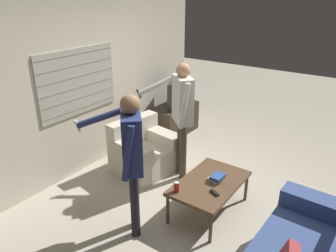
{
  "coord_description": "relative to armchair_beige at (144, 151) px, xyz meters",
  "views": [
    {
      "loc": [
        -3.09,
        -1.63,
        2.6
      ],
      "look_at": [
        -0.02,
        0.55,
        1.0
      ],
      "focal_mm": 35.0,
      "sensor_mm": 36.0,
      "label": 1
    }
  ],
  "objects": [
    {
      "name": "tv_stand",
      "position": [
        1.37,
        0.38,
        -0.02
      ],
      "size": [
        0.99,
        0.51,
        0.56
      ],
      "color": "#33281E",
      "rests_on": "ground_plane"
    },
    {
      "name": "person_left_standing",
      "position": [
        -1.15,
        -0.8,
        0.74
      ],
      "size": [
        0.52,
        0.84,
        1.64
      ],
      "rotation": [
        0.0,
        0.0,
        0.75
      ],
      "color": "black",
      "rests_on": "ground_plane"
    },
    {
      "name": "wall_back",
      "position": [
        -0.32,
        0.79,
        0.97
      ],
      "size": [
        5.2,
        0.08,
        2.55
      ],
      "color": "beige",
      "rests_on": "ground_plane"
    },
    {
      "name": "tv",
      "position": [
        1.37,
        0.39,
        0.49
      ],
      "size": [
        0.62,
        0.47,
        0.47
      ],
      "rotation": [
        0.0,
        0.0,
        3.66
      ],
      "color": "#2D2D33",
      "rests_on": "tv_stand"
    },
    {
      "name": "spare_remote",
      "position": [
        -0.54,
        -1.48,
        0.13
      ],
      "size": [
        0.09,
        0.13,
        0.02
      ],
      "rotation": [
        0.0,
        0.0,
        -0.45
      ],
      "color": "black",
      "rests_on": "coffee_table"
    },
    {
      "name": "ground_plane",
      "position": [
        -0.32,
        -1.24,
        -0.3
      ],
      "size": [
        16.0,
        16.0,
        0.0
      ],
      "primitive_type": "plane",
      "color": "#B2A893"
    },
    {
      "name": "soda_can",
      "position": [
        -0.76,
        -1.11,
        0.18
      ],
      "size": [
        0.07,
        0.07,
        0.13
      ],
      "color": "red",
      "rests_on": "coffee_table"
    },
    {
      "name": "armchair_beige",
      "position": [
        0.0,
        0.0,
        0.0
      ],
      "size": [
        0.98,
        0.89,
        0.77
      ],
      "rotation": [
        0.0,
        0.0,
        2.99
      ],
      "color": "beige",
      "rests_on": "ground_plane"
    },
    {
      "name": "book_stack",
      "position": [
        -0.27,
        -1.37,
        0.16
      ],
      "size": [
        0.2,
        0.18,
        0.08
      ],
      "color": "beige",
      "rests_on": "coffee_table"
    },
    {
      "name": "person_right_standing",
      "position": [
        0.16,
        -0.57,
        0.77
      ],
      "size": [
        0.53,
        0.81,
        1.69
      ],
      "rotation": [
        0.0,
        0.0,
        0.85
      ],
      "color": "#4C4233",
      "rests_on": "ground_plane"
    },
    {
      "name": "coffee_table",
      "position": [
        -0.35,
        -1.32,
        0.08
      ],
      "size": [
        1.04,
        0.65,
        0.42
      ],
      "color": "brown",
      "rests_on": "ground_plane"
    }
  ]
}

